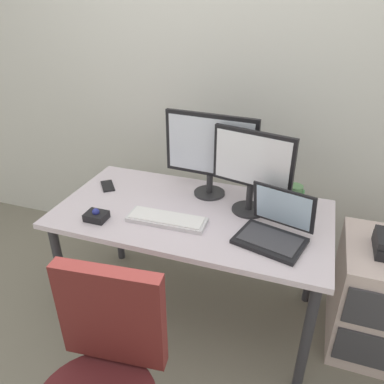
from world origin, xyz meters
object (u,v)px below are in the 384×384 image
file_cabinet (376,297)px  cell_phone (108,186)px  coffee_mug (295,195)px  laptop (275,228)px  keyboard (167,219)px  monitor_main (210,150)px  trackball_mouse (96,216)px  monitor_side (252,166)px

file_cabinet → cell_phone: bearing=-179.7°
coffee_mug → cell_phone: 1.10m
laptop → cell_phone: laptop is taller
keyboard → monitor_main: bearing=71.1°
trackball_mouse → coffee_mug: (0.95, 0.50, 0.03)m
keyboard → trackball_mouse: (-0.35, -0.10, 0.01)m
monitor_main → keyboard: bearing=-108.9°
monitor_main → coffee_mug: (0.48, 0.04, -0.22)m
file_cabinet → monitor_main: (-0.98, 0.10, 0.68)m
keyboard → file_cabinet: bearing=12.8°
keyboard → coffee_mug: coffee_mug is taller
monitor_side → trackball_mouse: 0.84m
laptop → cell_phone: bearing=168.7°
file_cabinet → monitor_main: bearing=173.9°
laptop → cell_phone: 1.05m
monitor_main → coffee_mug: monitor_main is taller
file_cabinet → laptop: 0.75m
monitor_side → coffee_mug: bearing=34.5°
keyboard → cell_phone: (-0.49, 0.24, -0.01)m
monitor_side → trackball_mouse: size_ratio=4.08×
coffee_mug → cell_phone: size_ratio=0.80×
monitor_side → keyboard: bearing=-147.0°
monitor_main → cell_phone: (-0.61, -0.11, -0.27)m
monitor_main → monitor_side: monitor_main is taller
monitor_main → monitor_side: 0.28m
keyboard → laptop: size_ratio=1.12×
file_cabinet → coffee_mug: coffee_mug is taller
monitor_side → laptop: 0.34m
monitor_side → keyboard: 0.51m
cell_phone → coffee_mug: bearing=-30.4°
file_cabinet → keyboard: size_ratio=1.51×
coffee_mug → keyboard: bearing=-146.4°
monitor_main → cell_phone: 0.68m
laptop → cell_phone: (-1.03, 0.21, -0.05)m
keyboard → laptop: laptop is taller
keyboard → cell_phone: keyboard is taller
keyboard → coffee_mug: (0.60, 0.40, 0.04)m
monitor_side → coffee_mug: (0.22, 0.15, -0.21)m
monitor_main → coffee_mug: bearing=5.1°
trackball_mouse → keyboard: bearing=16.1°
cell_phone → monitor_side: bearing=-38.4°
coffee_mug → laptop: bearing=-99.2°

